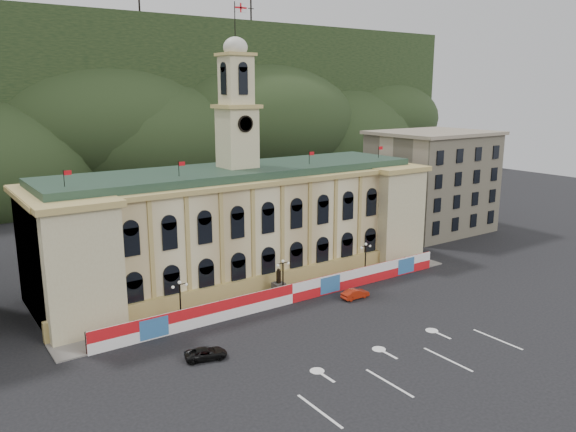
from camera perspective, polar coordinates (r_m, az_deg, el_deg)
ground at (r=60.14m, az=8.88°, el=-13.05°), size 260.00×260.00×0.00m
lane_markings at (r=57.04m, az=12.45°, el=-14.70°), size 26.00×10.00×0.02m
hill_ridge at (r=165.35m, az=-21.74°, el=9.56°), size 230.00×80.00×64.00m
city_hall at (r=78.61m, az=-4.88°, el=-0.68°), size 56.20×17.60×37.10m
side_building_right at (r=108.10m, az=14.37°, el=3.44°), size 21.00×17.00×18.60m
hoarding_fence at (r=70.39m, az=0.42°, el=-7.86°), size 50.00×0.44×2.50m
pavement at (r=72.84m, az=-0.84°, el=-8.12°), size 56.00×5.50×0.16m
statue at (r=72.65m, az=-0.96°, el=-7.25°), size 1.40×1.40×3.72m
lamp_left at (r=64.89m, az=-10.90°, el=-8.20°), size 1.96×0.44×5.15m
lamp_center at (r=71.25m, az=-0.51°, el=-6.05°), size 1.96×0.44×5.15m
lamp_right at (r=79.58m, az=7.87°, el=-4.15°), size 1.96×0.44×5.15m
red_sedan at (r=72.53m, az=6.84°, el=-7.85°), size 1.42×3.85×1.26m
black_suv at (r=57.49m, az=-8.34°, el=-13.65°), size 4.09×5.18×1.16m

